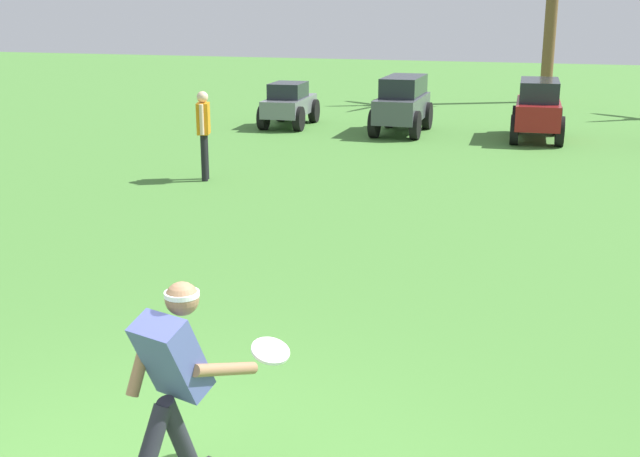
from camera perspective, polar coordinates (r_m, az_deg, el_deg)
frisbee_thrower at (r=5.06m, az=-10.46°, el=-10.74°), size 0.66×1.03×1.41m
frisbee_in_flight at (r=5.43m, az=-3.54°, el=-8.68°), size 0.36×0.36×0.11m
teammate_near_sideline at (r=14.21m, az=-8.28°, el=7.15°), size 0.29×0.49×1.56m
parked_car_slot_a at (r=20.50m, az=-2.21°, el=8.86°), size 1.21×2.25×1.10m
parked_car_slot_b at (r=19.46m, az=5.89°, el=8.88°), size 1.16×2.41×1.34m
parked_car_slot_c at (r=19.11m, az=15.25°, el=8.29°), size 1.26×2.45×1.34m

